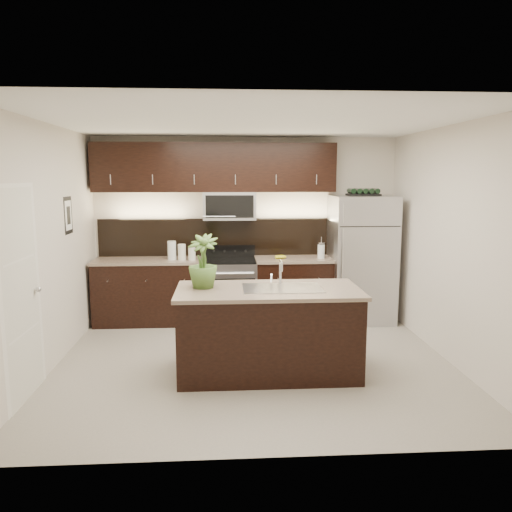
# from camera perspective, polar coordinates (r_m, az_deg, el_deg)

# --- Properties ---
(ground) EXTENTS (4.50, 4.50, 0.00)m
(ground) POSITION_cam_1_polar(r_m,az_deg,el_deg) (5.90, -0.21, -11.99)
(ground) COLOR gray
(ground) RESTS_ON ground
(room_walls) EXTENTS (4.52, 4.02, 2.71)m
(room_walls) POSITION_cam_1_polar(r_m,az_deg,el_deg) (5.48, -1.36, 4.62)
(room_walls) COLOR beige
(room_walls) RESTS_ON ground
(counter_run) EXTENTS (3.51, 0.65, 0.94)m
(counter_run) POSITION_cam_1_polar(r_m,az_deg,el_deg) (7.37, -4.56, -3.90)
(counter_run) COLOR black
(counter_run) RESTS_ON ground
(upper_fixtures) EXTENTS (3.49, 0.40, 1.66)m
(upper_fixtures) POSITION_cam_1_polar(r_m,az_deg,el_deg) (7.33, -4.50, 9.18)
(upper_fixtures) COLOR black
(upper_fixtures) RESTS_ON counter_run
(island) EXTENTS (1.96, 0.96, 0.94)m
(island) POSITION_cam_1_polar(r_m,az_deg,el_deg) (5.44, 1.40, -8.56)
(island) COLOR black
(island) RESTS_ON ground
(sink_faucet) EXTENTS (0.84, 0.50, 0.28)m
(sink_faucet) POSITION_cam_1_polar(r_m,az_deg,el_deg) (5.34, 3.02, -3.53)
(sink_faucet) COLOR silver
(sink_faucet) RESTS_ON island
(refrigerator) EXTENTS (0.89, 0.80, 1.85)m
(refrigerator) POSITION_cam_1_polar(r_m,az_deg,el_deg) (7.50, 11.92, -0.32)
(refrigerator) COLOR #B2B2B7
(refrigerator) RESTS_ON ground
(wine_rack) EXTENTS (0.46, 0.28, 0.11)m
(wine_rack) POSITION_cam_1_polar(r_m,az_deg,el_deg) (7.41, 12.16, 7.13)
(wine_rack) COLOR black
(wine_rack) RESTS_ON refrigerator
(plant) EXTENTS (0.40, 0.40, 0.57)m
(plant) POSITION_cam_1_polar(r_m,az_deg,el_deg) (5.35, -6.09, -0.60)
(plant) COLOR #426428
(plant) RESTS_ON island
(canisters) EXTENTS (0.40, 0.16, 0.27)m
(canisters) POSITION_cam_1_polar(r_m,az_deg,el_deg) (7.22, -8.75, 0.51)
(canisters) COLOR silver
(canisters) RESTS_ON counter_run
(french_press) EXTENTS (0.11, 0.11, 0.30)m
(french_press) POSITION_cam_1_polar(r_m,az_deg,el_deg) (7.35, 7.45, 0.64)
(french_press) COLOR silver
(french_press) RESTS_ON counter_run
(bananas) EXTENTS (0.21, 0.18, 0.06)m
(bananas) POSITION_cam_1_polar(r_m,az_deg,el_deg) (7.24, 2.38, -0.11)
(bananas) COLOR gold
(bananas) RESTS_ON counter_run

